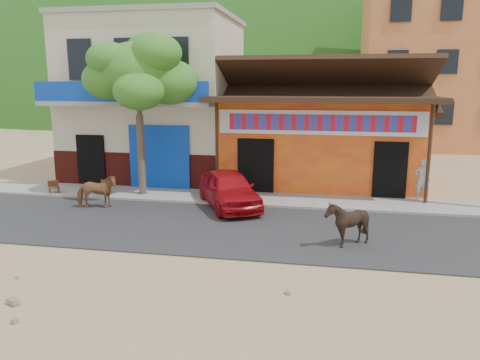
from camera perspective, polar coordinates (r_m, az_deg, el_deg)
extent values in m
plane|color=#9E825B|center=(11.74, -1.57, -9.73)|extent=(120.00, 120.00, 0.00)
cube|color=#28282B|center=(14.04, 0.64, -5.97)|extent=(60.00, 5.00, 0.04)
cube|color=gray|center=(17.35, 2.70, -2.37)|extent=(60.00, 2.00, 0.12)
cube|color=orange|center=(20.81, 9.82, 4.72)|extent=(8.00, 6.00, 3.60)
cube|color=beige|center=(22.12, -10.11, 9.54)|extent=(7.00, 6.00, 7.00)
cube|color=#CC723F|center=(35.33, 22.36, 13.70)|extent=(9.00, 9.00, 12.00)
ellipsoid|color=#194C14|center=(81.06, 9.59, 17.10)|extent=(100.00, 40.00, 24.00)
imported|color=#97633C|center=(16.83, -17.08, -1.36)|extent=(1.51, 1.03, 1.17)
imported|color=black|center=(12.71, 12.93, -5.16)|extent=(1.22, 1.11, 1.25)
imported|color=#AB0C14|center=(16.23, -1.38, -1.08)|extent=(3.16, 4.07, 1.30)
imported|color=black|center=(17.87, -1.88, -0.41)|extent=(1.63, 0.87, 0.81)
imported|color=silver|center=(18.00, 21.35, 0.02)|extent=(0.60, 0.44, 1.53)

